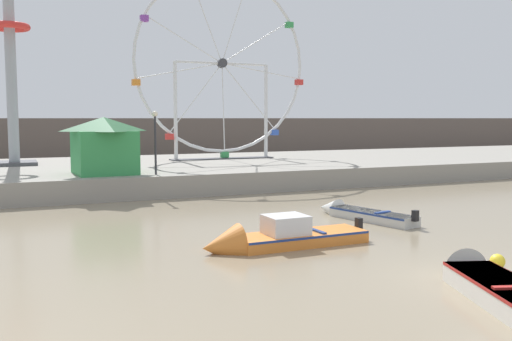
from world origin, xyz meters
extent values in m
plane|color=gray|center=(0.00, 0.00, 0.00)|extent=(240.00, 240.00, 0.00)
cube|color=gray|center=(0.00, 27.92, 0.63)|extent=(110.00, 18.13, 1.25)
cube|color=#564C47|center=(0.00, 47.96, 2.20)|extent=(140.00, 3.00, 4.40)
cube|color=silver|center=(-0.92, -1.40, 0.27)|extent=(2.56, 4.25, 0.53)
cube|color=#B2231E|center=(-0.92, -1.40, 0.49)|extent=(2.57, 4.22, 0.08)
cone|color=silver|center=(-0.07, 1.02, 0.27)|extent=(1.53, 1.46, 1.23)
cube|color=orange|center=(-2.33, 6.14, 0.21)|extent=(4.73, 1.62, 0.43)
cube|color=navy|center=(-2.33, 6.14, 0.39)|extent=(4.69, 1.64, 0.08)
cone|color=orange|center=(-5.31, 6.08, 0.21)|extent=(1.32, 1.48, 1.45)
cube|color=black|center=(0.12, 6.19, 0.54)|extent=(0.21, 0.24, 0.44)
cube|color=silver|center=(-2.92, 6.13, 0.75)|extent=(1.44, 1.25, 0.65)
cube|color=navy|center=(-1.74, 6.15, 0.46)|extent=(0.19, 1.30, 0.06)
cube|color=silver|center=(2.65, 8.85, 0.21)|extent=(2.01, 4.29, 0.42)
cube|color=navy|center=(2.65, 8.85, 0.38)|extent=(2.02, 4.25, 0.08)
cone|color=silver|center=(2.02, 11.41, 0.21)|extent=(1.24, 1.35, 1.00)
cube|color=black|center=(3.16, 6.73, 0.53)|extent=(0.28, 0.25, 0.44)
cube|color=navy|center=(2.77, 8.35, 0.45)|extent=(0.91, 0.37, 0.06)
torus|color=silver|center=(3.65, 29.98, 8.59)|extent=(13.73, 0.24, 13.73)
cylinder|color=#38383D|center=(3.65, 29.98, 8.59)|extent=(0.70, 0.50, 0.70)
cylinder|color=silver|center=(6.99, 29.98, 8.10)|extent=(6.68, 0.08, 1.08)
cube|color=red|center=(10.32, 29.98, 7.32)|extent=(0.56, 0.48, 0.44)
cylinder|color=silver|center=(6.53, 29.98, 10.36)|extent=(5.79, 0.08, 3.59)
cube|color=#33934C|center=(9.40, 29.98, 11.84)|extent=(0.56, 0.48, 0.44)
cylinder|color=silver|center=(4.72, 29.98, 11.79)|extent=(2.22, 0.08, 6.42)
cylinder|color=silver|center=(2.41, 29.98, 11.73)|extent=(2.55, 0.08, 6.30)
cylinder|color=silver|center=(0.69, 29.98, 10.20)|extent=(5.97, 0.08, 3.29)
cube|color=purple|center=(-2.28, 29.98, 11.53)|extent=(0.56, 0.48, 0.44)
cylinder|color=silver|center=(0.35, 29.98, 7.92)|extent=(6.62, 0.08, 1.42)
cube|color=orange|center=(-2.96, 29.98, 6.97)|extent=(0.56, 0.48, 0.44)
cylinder|color=silver|center=(1.55, 29.98, 5.96)|extent=(4.26, 0.08, 5.33)
cube|color=red|center=(-0.55, 29.98, 3.04)|extent=(0.56, 0.48, 0.44)
cylinder|color=silver|center=(3.74, 29.98, 5.22)|extent=(0.26, 0.08, 6.74)
cube|color=#33934C|center=(3.83, 29.98, 1.57)|extent=(0.56, 0.48, 0.44)
cylinder|color=silver|center=(5.89, 29.98, 6.07)|extent=(4.53, 0.08, 5.10)
cube|color=#3356B7|center=(8.12, 29.98, 3.26)|extent=(0.56, 0.48, 0.44)
cylinder|color=silver|center=(-0.06, 29.98, 4.92)|extent=(0.28, 0.28, 7.34)
cylinder|color=silver|center=(7.36, 29.98, 4.92)|extent=(0.28, 0.28, 7.34)
cylinder|color=silver|center=(3.65, 29.98, 8.59)|extent=(7.42, 0.18, 0.18)
cube|color=#4C4C51|center=(3.65, 29.98, 1.29)|extent=(8.22, 1.20, 0.08)
cylinder|color=#999EA3|center=(-11.19, 30.30, 6.86)|extent=(0.70, 0.70, 11.21)
torus|color=red|center=(-11.19, 30.30, 10.43)|extent=(2.64, 2.64, 0.44)
cube|color=#4C4C51|center=(-11.19, 30.30, 1.37)|extent=(2.80, 2.80, 0.24)
cube|color=#33934C|center=(-6.57, 21.71, 2.47)|extent=(3.37, 3.69, 2.44)
pyramid|color=#1C512A|center=(-6.57, 21.71, 4.07)|extent=(3.70, 4.06, 0.80)
cylinder|color=#2D2D33|center=(-4.03, 20.03, 2.88)|extent=(0.12, 0.12, 3.26)
sphere|color=#F2EACC|center=(-4.03, 20.03, 4.65)|extent=(0.32, 0.32, 0.32)
sphere|color=yellow|center=(1.44, 1.00, 0.22)|extent=(0.44, 0.44, 0.44)
camera|label=1|loc=(-11.56, -10.92, 4.40)|focal=39.49mm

